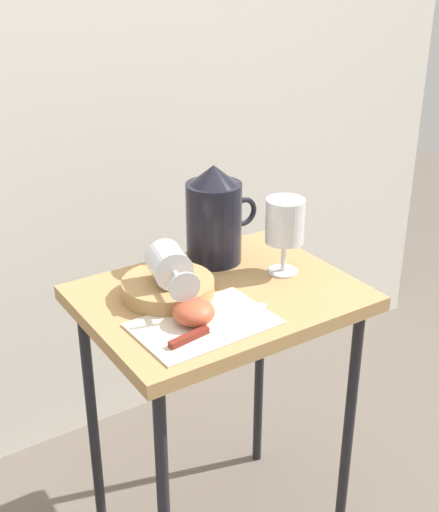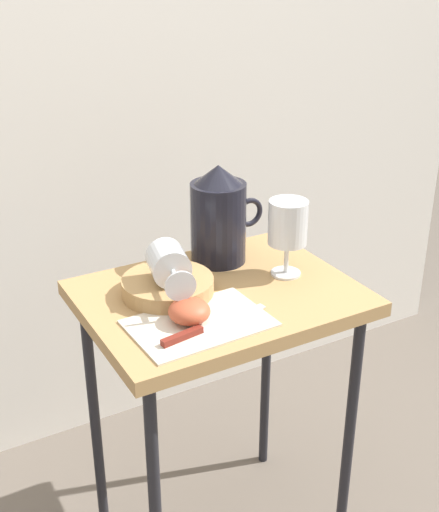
{
  "view_description": "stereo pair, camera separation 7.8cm",
  "coord_description": "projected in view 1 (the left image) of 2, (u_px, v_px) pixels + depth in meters",
  "views": [
    {
      "loc": [
        -0.67,
        -1.02,
        1.32
      ],
      "look_at": [
        0.0,
        0.0,
        0.75
      ],
      "focal_mm": 47.65,
      "sensor_mm": 36.0,
      "label": 1
    },
    {
      "loc": [
        -0.6,
        -1.06,
        1.32
      ],
      "look_at": [
        0.0,
        0.0,
        0.75
      ],
      "focal_mm": 47.65,
      "sensor_mm": 36.0,
      "label": 2
    }
  ],
  "objects": [
    {
      "name": "apple_half_left",
      "position": [
        194.0,
        312.0,
        1.25
      ],
      "size": [
        0.08,
        0.08,
        0.04
      ],
      "primitive_type": "ellipsoid",
      "color": "#C15133",
      "rests_on": "linen_napkin"
    },
    {
      "name": "curtain_drape",
      "position": [
        92.0,
        70.0,
        1.67
      ],
      "size": [
        2.4,
        0.03,
        2.06
      ],
      "primitive_type": "cube",
      "color": "silver",
      "rests_on": "ground_plane"
    },
    {
      "name": "table",
      "position": [
        220.0,
        323.0,
        1.41
      ],
      "size": [
        0.55,
        0.42,
        0.67
      ],
      "color": "#AD8451",
      "rests_on": "ground_plane"
    },
    {
      "name": "wine_glass_upright",
      "position": [
        284.0,
        224.0,
        1.42
      ],
      "size": [
        0.08,
        0.08,
        0.17
      ],
      "color": "silver",
      "rests_on": "table"
    },
    {
      "name": "knife",
      "position": [
        206.0,
        330.0,
        1.23
      ],
      "size": [
        0.23,
        0.05,
        0.01
      ],
      "color": "silver",
      "rests_on": "linen_napkin"
    },
    {
      "name": "basket_tray",
      "position": [
        168.0,
        288.0,
        1.36
      ],
      "size": [
        0.19,
        0.19,
        0.03
      ],
      "primitive_type": "cylinder",
      "color": "#AD8451",
      "rests_on": "table"
    },
    {
      "name": "linen_napkin",
      "position": [
        204.0,
        324.0,
        1.26
      ],
      "size": [
        0.26,
        0.18,
        0.0
      ],
      "primitive_type": "cube",
      "rotation": [
        0.0,
        0.0,
        0.03
      ],
      "color": "beige",
      "rests_on": "table"
    },
    {
      "name": "pitcher",
      "position": [
        214.0,
        222.0,
        1.48
      ],
      "size": [
        0.17,
        0.12,
        0.22
      ],
      "color": "black",
      "rests_on": "table"
    },
    {
      "name": "wine_glass_tipped_near",
      "position": [
        170.0,
        265.0,
        1.32
      ],
      "size": [
        0.1,
        0.16,
        0.08
      ],
      "color": "silver",
      "rests_on": "basket_tray"
    }
  ]
}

